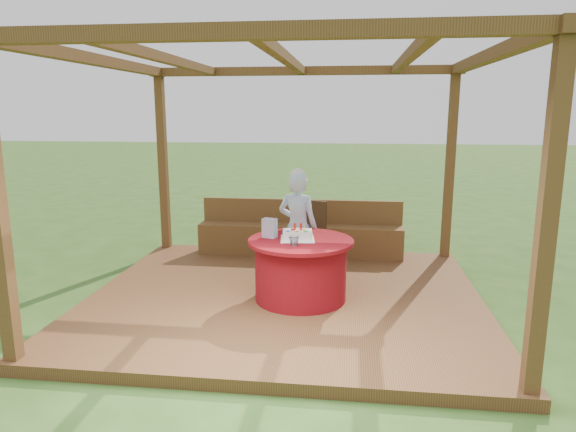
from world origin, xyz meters
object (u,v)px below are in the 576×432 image
at_px(table, 301,269).
at_px(drinking_glass, 294,241).
at_px(bench, 300,237).
at_px(birthday_cake, 297,235).
at_px(elderly_woman, 298,225).
at_px(gift_bag, 270,228).
at_px(chair, 308,230).

height_order(table, drinking_glass, drinking_glass).
xyz_separation_m(bench, birthday_cake, (0.15, -1.85, 0.48)).
bearing_deg(birthday_cake, drinking_glass, -91.43).
xyz_separation_m(elderly_woman, gift_bag, (-0.26, -0.58, 0.09)).
xyz_separation_m(chair, birthday_cake, (-0.00, -1.35, 0.25)).
relative_size(bench, birthday_cake, 7.25).
bearing_deg(table, chair, 91.52).
relative_size(chair, birthday_cake, 2.15).
bearing_deg(elderly_woman, gift_bag, -114.00).
bearing_deg(table, elderly_woman, 99.00).
distance_m(birthday_cake, gift_bag, 0.33).
xyz_separation_m(bench, gift_bag, (-0.17, -1.81, 0.54)).
bearing_deg(gift_bag, elderly_woman, 85.63).
bearing_deg(chair, drinking_glass, -90.35).
distance_m(bench, chair, 0.58).
xyz_separation_m(chair, drinking_glass, (-0.01, -1.62, 0.25)).
bearing_deg(birthday_cake, elderly_woman, 95.61).
height_order(bench, table, bench).
bearing_deg(gift_bag, table, 11.61).
relative_size(elderly_woman, gift_bag, 6.51).
bearing_deg(gift_bag, bench, 104.35).
relative_size(table, chair, 1.33).
bearing_deg(drinking_glass, table, 80.35).
distance_m(chair, gift_bag, 1.38).
relative_size(table, birthday_cake, 2.86).
xyz_separation_m(table, gift_bag, (-0.36, 0.05, 0.45)).
distance_m(elderly_woman, gift_bag, 0.64).
xyz_separation_m(birthday_cake, drinking_glass, (-0.01, -0.28, -0.00)).
xyz_separation_m(birthday_cake, gift_bag, (-0.32, 0.04, 0.06)).
bearing_deg(bench, birthday_cake, -85.27).
bearing_deg(table, gift_bag, 171.98).
bearing_deg(birthday_cake, gift_bag, 172.62).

